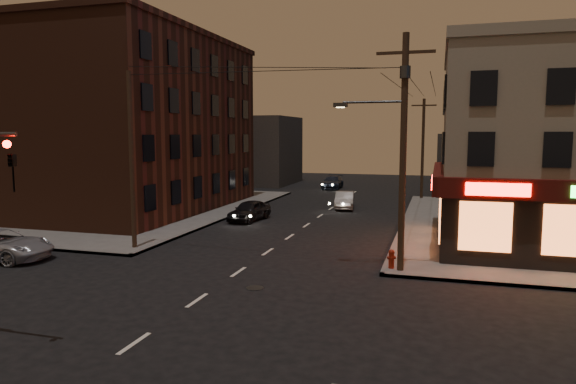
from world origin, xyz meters
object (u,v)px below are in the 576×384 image
at_px(fire_hydrant, 391,258).
at_px(sedan_mid, 345,200).
at_px(sedan_near, 249,210).
at_px(sedan_far, 333,182).

bearing_deg(fire_hydrant, sedan_mid, 106.32).
relative_size(sedan_near, fire_hydrant, 4.97).
xyz_separation_m(sedan_far, fire_hydrant, (9.32, -32.93, -0.09)).
bearing_deg(sedan_near, sedan_far, 93.83).
xyz_separation_m(sedan_near, sedan_mid, (5.33, 7.59, -0.03)).
height_order(sedan_near, sedan_mid, sedan_near).
bearing_deg(fire_hydrant, sedan_near, 135.03).
distance_m(sedan_near, sedan_mid, 9.27).
relative_size(sedan_near, sedan_far, 0.87).
height_order(sedan_far, fire_hydrant, sedan_far).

